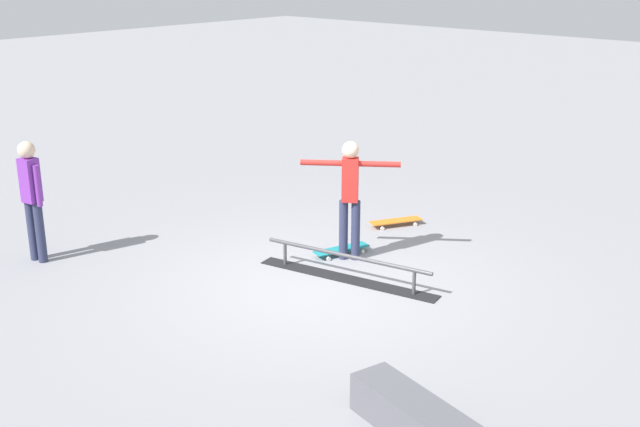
% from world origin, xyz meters
% --- Properties ---
extents(ground_plane, '(60.00, 60.00, 0.00)m').
position_xyz_m(ground_plane, '(0.00, 0.00, 0.00)').
color(ground_plane, gray).
extents(grind_rail, '(2.47, 0.72, 0.34)m').
position_xyz_m(grind_rail, '(-0.16, -0.32, 0.15)').
color(grind_rail, black).
rests_on(grind_rail, ground_plane).
extents(skater_main, '(1.09, 0.84, 1.62)m').
position_xyz_m(skater_main, '(0.27, -0.88, 0.94)').
color(skater_main, '#2D3351').
rests_on(skater_main, ground_plane).
extents(skateboard_main, '(0.43, 0.82, 0.09)m').
position_xyz_m(skateboard_main, '(0.45, -0.93, 0.07)').
color(skateboard_main, teal).
rests_on(skateboard_main, ground_plane).
extents(bystander_purple_shirt, '(0.37, 0.22, 1.63)m').
position_xyz_m(bystander_purple_shirt, '(3.31, 1.95, 0.92)').
color(bystander_purple_shirt, '#2D3351').
rests_on(bystander_purple_shirt, ground_plane).
extents(loose_skateboard_orange, '(0.55, 0.80, 0.09)m').
position_xyz_m(loose_skateboard_orange, '(0.61, -2.38, 0.07)').
color(loose_skateboard_orange, orange).
rests_on(loose_skateboard_orange, ground_plane).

